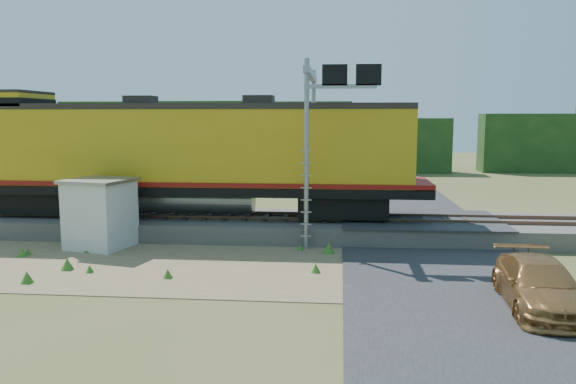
# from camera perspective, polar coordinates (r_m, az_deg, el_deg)

# --- Properties ---
(ground) EXTENTS (140.00, 140.00, 0.00)m
(ground) POSITION_cam_1_polar(r_m,az_deg,el_deg) (20.26, -4.47, -7.82)
(ground) COLOR #475123
(ground) RESTS_ON ground
(ballast) EXTENTS (70.00, 5.00, 0.80)m
(ballast) POSITION_cam_1_polar(r_m,az_deg,el_deg) (25.95, -2.22, -3.48)
(ballast) COLOR slate
(ballast) RESTS_ON ground
(rails) EXTENTS (70.00, 1.54, 0.16)m
(rails) POSITION_cam_1_polar(r_m,az_deg,el_deg) (25.86, -2.23, -2.43)
(rails) COLOR brown
(rails) RESTS_ON ballast
(dirt_shoulder) EXTENTS (26.00, 8.00, 0.03)m
(dirt_shoulder) POSITION_cam_1_polar(r_m,az_deg,el_deg) (21.15, -9.63, -7.20)
(dirt_shoulder) COLOR #8C7754
(dirt_shoulder) RESTS_ON ground
(road) EXTENTS (7.00, 66.00, 0.86)m
(road) POSITION_cam_1_polar(r_m,az_deg,el_deg) (20.98, 15.24, -7.28)
(road) COLOR #38383A
(road) RESTS_ON ground
(tree_line_north) EXTENTS (130.00, 3.00, 6.50)m
(tree_line_north) POSITION_cam_1_polar(r_m,az_deg,el_deg) (57.39, 2.00, 5.26)
(tree_line_north) COLOR #163814
(tree_line_north) RESTS_ON ground
(weed_clumps) EXTENTS (15.00, 6.20, 0.56)m
(weed_clumps) POSITION_cam_1_polar(r_m,az_deg,el_deg) (21.22, -13.86, -7.31)
(weed_clumps) COLOR #397320
(weed_clumps) RESTS_ON ground
(locomotive) EXTENTS (21.87, 3.33, 5.64)m
(locomotive) POSITION_cam_1_polar(r_m,az_deg,el_deg) (26.33, -10.73, 3.90)
(locomotive) COLOR black
(locomotive) RESTS_ON rails
(shed) EXTENTS (2.90, 2.90, 2.87)m
(shed) POSITION_cam_1_polar(r_m,az_deg,el_deg) (24.43, -18.52, -2.05)
(shed) COLOR silver
(shed) RESTS_ON ground
(signal_gantry) EXTENTS (3.05, 6.20, 7.68)m
(signal_gantry) POSITION_cam_1_polar(r_m,az_deg,el_deg) (24.58, 3.17, 8.37)
(signal_gantry) COLOR gray
(signal_gantry) RESTS_ON ground
(car) EXTENTS (2.26, 4.91, 1.39)m
(car) POSITION_cam_1_polar(r_m,az_deg,el_deg) (17.48, 24.18, -8.62)
(car) COLOR #A9753F
(car) RESTS_ON ground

